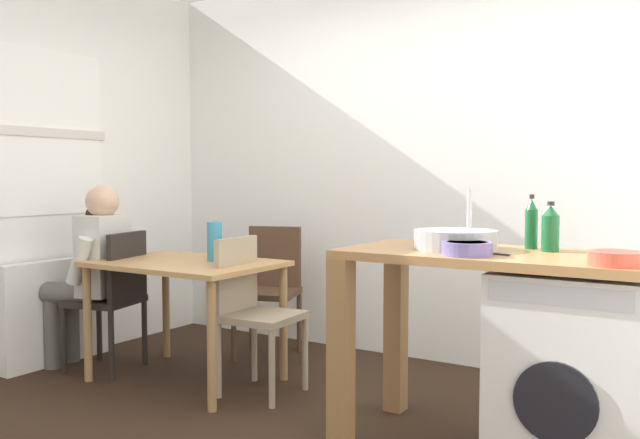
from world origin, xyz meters
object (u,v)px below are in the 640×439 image
object	(u,v)px
colander	(616,258)
seated_person	(92,266)
dining_table	(185,277)
bottle_tall_green	(531,224)
bottle_squat_brown	(550,229)
mixing_bowl	(467,248)
chair_opposite	(252,306)
vase	(214,241)
washing_machine	(572,372)
chair_person_seat	(114,293)
chair_spare_by_wall	(271,283)

from	to	relation	value
colander	seated_person	bearing A→B (deg)	176.81
dining_table	colander	distance (m)	2.51
bottle_tall_green	bottle_squat_brown	world-z (taller)	bottle_tall_green
bottle_tall_green	colander	size ratio (longest dim) A/B	1.26
dining_table	mixing_bowl	world-z (taller)	mixing_bowl
chair_opposite	colander	bearing A→B (deg)	76.69
vase	washing_machine	bearing A→B (deg)	-4.81
dining_table	bottle_tall_green	size ratio (longest dim) A/B	4.36
dining_table	bottle_tall_green	bearing A→B (deg)	3.73
washing_machine	mixing_bowl	bearing A→B (deg)	-153.53
dining_table	washing_machine	distance (m)	2.29
mixing_bowl	vase	world-z (taller)	vase
colander	mixing_bowl	bearing A→B (deg)	178.04
bottle_tall_green	mixing_bowl	distance (m)	0.45
bottle_squat_brown	mixing_bowl	distance (m)	0.44
mixing_bowl	chair_person_seat	bearing A→B (deg)	175.42
chair_person_seat	washing_machine	size ratio (longest dim) A/B	1.05
seated_person	bottle_tall_green	size ratio (longest dim) A/B	4.76
chair_spare_by_wall	bottle_squat_brown	xyz separation A→B (m)	(2.07, -0.70, 0.51)
chair_person_seat	bottle_squat_brown	xyz separation A→B (m)	(2.69, 0.15, 0.51)
dining_table	washing_machine	xyz separation A→B (m)	(2.28, -0.08, -0.21)
seated_person	dining_table	bearing A→B (deg)	-93.86
chair_person_seat	bottle_tall_green	distance (m)	2.65
chair_spare_by_wall	bottle_tall_green	distance (m)	2.13
chair_opposite	chair_spare_by_wall	xyz separation A→B (m)	(-0.40, 0.73, 0.00)
seated_person	bottle_squat_brown	xyz separation A→B (m)	(2.85, 0.19, 0.35)
chair_opposite	mixing_bowl	size ratio (longest dim) A/B	4.24
seated_person	bottle_squat_brown	distance (m)	2.88
chair_person_seat	chair_spare_by_wall	size ratio (longest dim) A/B	1.00
seated_person	bottle_tall_green	xyz separation A→B (m)	(2.75, 0.25, 0.36)
bottle_squat_brown	colander	xyz separation A→B (m)	(0.32, -0.36, -0.07)
mixing_bowl	bottle_squat_brown	bearing A→B (deg)	52.90
washing_machine	chair_person_seat	bearing A→B (deg)	-179.94
dining_table	colander	world-z (taller)	colander
vase	dining_table	bearing A→B (deg)	-146.31
colander	vase	bearing A→B (deg)	170.28
seated_person	bottle_tall_green	distance (m)	2.78
chair_spare_by_wall	washing_machine	world-z (taller)	chair_spare_by_wall
bottle_tall_green	mixing_bowl	world-z (taller)	bottle_tall_green
seated_person	mixing_bowl	size ratio (longest dim) A/B	5.65
chair_person_seat	washing_machine	world-z (taller)	chair_person_seat
washing_machine	bottle_tall_green	bearing A→B (deg)	138.26
chair_person_seat	chair_opposite	xyz separation A→B (m)	(1.02, 0.13, 0.00)
chair_opposite	mixing_bowl	world-z (taller)	mixing_bowl
washing_machine	colander	bearing A→B (deg)	-49.26
chair_person_seat	mixing_bowl	world-z (taller)	mixing_bowl
dining_table	bottle_squat_brown	size ratio (longest dim) A/B	4.93
chair_person_seat	dining_table	bearing A→B (deg)	-94.98
chair_person_seat	colander	bearing A→B (deg)	-107.62
chair_person_seat	vase	bearing A→B (deg)	-88.89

